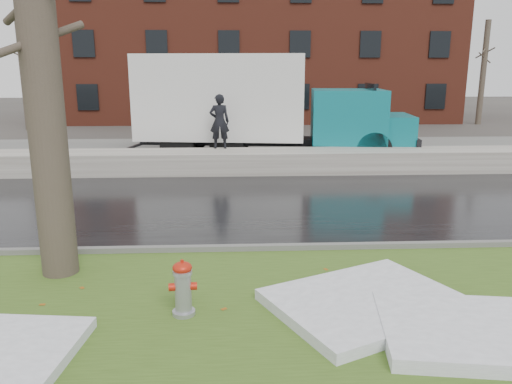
{
  "coord_description": "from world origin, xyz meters",
  "views": [
    {
      "loc": [
        -0.06,
        -7.98,
        3.36
      ],
      "look_at": [
        0.41,
        1.74,
        1.0
      ],
      "focal_mm": 35.0,
      "sensor_mm": 36.0,
      "label": 1
    }
  ],
  "objects_px": {
    "fire_hydrant": "(183,285)",
    "box_truck": "(255,105)",
    "tree": "(39,45)",
    "worker": "(219,121)"
  },
  "relations": [
    {
      "from": "fire_hydrant",
      "to": "box_truck",
      "type": "bearing_deg",
      "value": 78.73
    },
    {
      "from": "tree",
      "to": "fire_hydrant",
      "type": "bearing_deg",
      "value": -36.06
    },
    {
      "from": "fire_hydrant",
      "to": "tree",
      "type": "bearing_deg",
      "value": 139.71
    },
    {
      "from": "fire_hydrant",
      "to": "box_truck",
      "type": "xyz_separation_m",
      "value": [
        1.58,
        12.75,
        1.63
      ]
    },
    {
      "from": "worker",
      "to": "box_truck",
      "type": "bearing_deg",
      "value": -125.72
    },
    {
      "from": "worker",
      "to": "fire_hydrant",
      "type": "bearing_deg",
      "value": 87.15
    },
    {
      "from": "tree",
      "to": "box_truck",
      "type": "distance_m",
      "value": 11.87
    },
    {
      "from": "fire_hydrant",
      "to": "worker",
      "type": "relative_size",
      "value": 0.44
    },
    {
      "from": "box_truck",
      "to": "fire_hydrant",
      "type": "bearing_deg",
      "value": -90.03
    },
    {
      "from": "fire_hydrant",
      "to": "box_truck",
      "type": "height_order",
      "value": "box_truck"
    }
  ]
}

